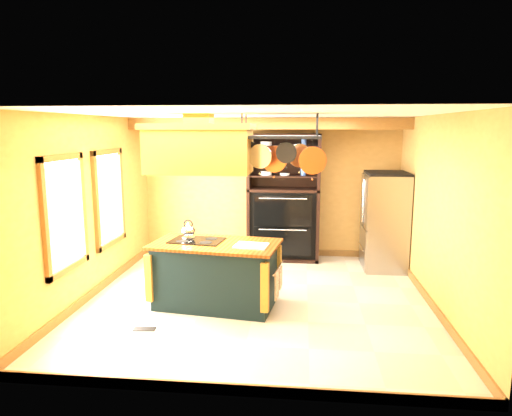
% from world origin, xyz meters
% --- Properties ---
extents(floor, '(5.00, 5.00, 0.00)m').
position_xyz_m(floor, '(0.00, 0.00, 0.00)').
color(floor, beige).
rests_on(floor, ground).
extents(ceiling, '(5.00, 5.00, 0.00)m').
position_xyz_m(ceiling, '(0.00, 0.00, 2.70)').
color(ceiling, white).
rests_on(ceiling, wall_back).
extents(wall_back, '(5.00, 0.02, 2.70)m').
position_xyz_m(wall_back, '(0.00, 2.50, 1.35)').
color(wall_back, tan).
rests_on(wall_back, floor).
extents(wall_front, '(5.00, 0.02, 2.70)m').
position_xyz_m(wall_front, '(0.00, -2.50, 1.35)').
color(wall_front, tan).
rests_on(wall_front, floor).
extents(wall_left, '(0.02, 5.00, 2.70)m').
position_xyz_m(wall_left, '(-2.50, 0.00, 1.35)').
color(wall_left, tan).
rests_on(wall_left, floor).
extents(wall_right, '(0.02, 5.00, 2.70)m').
position_xyz_m(wall_right, '(2.50, 0.00, 1.35)').
color(wall_right, tan).
rests_on(wall_right, floor).
extents(ceiling_beam, '(5.00, 0.15, 0.20)m').
position_xyz_m(ceiling_beam, '(0.00, 1.70, 2.59)').
color(ceiling_beam, olive).
rests_on(ceiling_beam, ceiling).
extents(window_near, '(0.06, 1.06, 1.56)m').
position_xyz_m(window_near, '(-2.47, -0.80, 1.40)').
color(window_near, olive).
rests_on(window_near, wall_left).
extents(window_far, '(0.06, 1.06, 1.56)m').
position_xyz_m(window_far, '(-2.47, 0.60, 1.40)').
color(window_far, olive).
rests_on(window_far, wall_left).
extents(kitchen_island, '(1.88, 1.21, 1.11)m').
position_xyz_m(kitchen_island, '(-0.57, -0.27, 0.47)').
color(kitchen_island, black).
rests_on(kitchen_island, floor).
extents(range_hood, '(1.48, 0.84, 0.80)m').
position_xyz_m(range_hood, '(-0.77, -0.27, 2.25)').
color(range_hood, gold).
rests_on(range_hood, ceiling).
extents(pot_rack, '(1.19, 0.54, 0.79)m').
position_xyz_m(pot_rack, '(0.34, -0.27, 2.27)').
color(pot_rack, black).
rests_on(pot_rack, ceiling).
extents(refrigerator, '(0.74, 0.87, 1.71)m').
position_xyz_m(refrigerator, '(2.11, 1.78, 0.83)').
color(refrigerator, '#919499').
rests_on(refrigerator, floor).
extents(hutch, '(1.36, 0.62, 2.41)m').
position_xyz_m(hutch, '(0.28, 2.24, 0.92)').
color(hutch, black).
rests_on(hutch, floor).
extents(floor_register, '(0.29, 0.15, 0.01)m').
position_xyz_m(floor_register, '(-1.32, -1.17, 0.01)').
color(floor_register, black).
rests_on(floor_register, floor).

